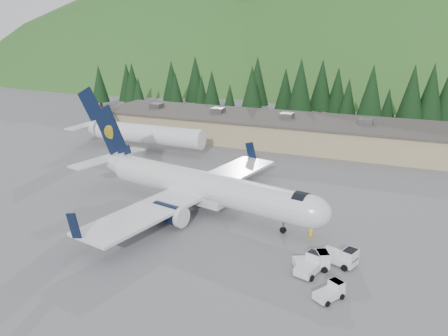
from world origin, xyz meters
TOP-DOWN VIEW (x-y plane):
  - ground at (0.00, 0.00)m, footprint 600.00×600.00m
  - airliner at (-1.04, 0.20)m, footprint 35.96×33.96m
  - second_airliner at (-24.92, 22.00)m, footprint 27.50×11.00m
  - baggage_tug_a at (15.43, -8.32)m, footprint 3.64×3.04m
  - baggage_tug_b at (17.72, -6.54)m, footprint 3.82×2.94m
  - baggage_tug_c at (17.76, -12.57)m, footprint 2.58×2.96m
  - terminal_building at (-5.01, 38.00)m, footprint 71.00×17.00m
  - baggage_tug_d at (15.28, -9.06)m, footprint 2.63×3.52m
  - ramp_worker at (13.84, -2.64)m, footprint 0.70×0.57m
  - tree_line at (-4.00, 61.92)m, footprint 113.98×19.78m

SIDE VIEW (x-z plane):
  - ground at x=0.00m, z-range 0.00..0.00m
  - baggage_tug_c at x=17.76m, z-range -0.07..1.34m
  - baggage_tug_d at x=15.28m, z-range -0.09..1.62m
  - baggage_tug_a at x=15.43m, z-range -0.09..1.65m
  - baggage_tug_b at x=17.72m, z-range -0.10..1.74m
  - ramp_worker at x=13.84m, z-range 0.00..1.68m
  - terminal_building at x=-5.01m, z-range -0.43..5.67m
  - airliner at x=-1.04m, z-range -2.80..9.18m
  - second_airliner at x=-24.92m, z-range -1.70..8.35m
  - tree_line at x=-4.00m, z-range 0.61..14.81m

